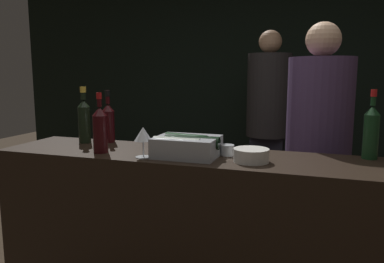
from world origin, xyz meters
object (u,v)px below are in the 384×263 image
object	(u,v)px
red_wine_bottle_tall	(100,128)
person_blond_tee	(268,118)
champagne_bottle	(84,119)
red_wine_bottle_black_foil	(108,121)
bowl_white	(251,155)
candle_votive	(228,150)
wine_glass	(143,135)
person_in_hoodie	(318,148)
ice_bin_with_bottles	(186,145)
red_wine_bottle_burgundy	(371,131)

from	to	relation	value
red_wine_bottle_tall	person_blond_tee	bearing A→B (deg)	69.19
champagne_bottle	red_wine_bottle_black_foil	xyz separation A→B (m)	(0.13, 0.06, -0.02)
red_wine_bottle_black_foil	bowl_white	bearing A→B (deg)	-14.63
bowl_white	red_wine_bottle_tall	size ratio (longest dim) A/B	0.53
candle_votive	champagne_bottle	xyz separation A→B (m)	(-0.93, 0.08, 0.12)
red_wine_bottle_black_foil	red_wine_bottle_tall	bearing A→B (deg)	-66.84
red_wine_bottle_black_foil	candle_votive	bearing A→B (deg)	-10.08
red_wine_bottle_tall	wine_glass	bearing A→B (deg)	-7.70
red_wine_bottle_tall	person_blond_tee	size ratio (longest dim) A/B	0.18
red_wine_bottle_tall	person_in_hoodie	world-z (taller)	person_in_hoodie
candle_votive	red_wine_bottle_tall	distance (m)	0.70
wine_glass	red_wine_bottle_black_foil	xyz separation A→B (m)	(-0.40, 0.33, 0.01)
bowl_white	champagne_bottle	xyz separation A→B (m)	(-1.08, 0.18, 0.11)
champagne_bottle	candle_votive	bearing A→B (deg)	-4.80
bowl_white	person_blond_tee	distance (m)	1.75
bowl_white	candle_votive	world-z (taller)	bowl_white
ice_bin_with_bottles	red_wine_bottle_black_foil	bearing A→B (deg)	158.90
champagne_bottle	ice_bin_with_bottles	bearing A→B (deg)	-12.91
candle_votive	champagne_bottle	bearing A→B (deg)	175.20
ice_bin_with_bottles	bowl_white	bearing A→B (deg)	-2.38
wine_glass	red_wine_bottle_burgundy	size ratio (longest dim) A/B	0.45
ice_bin_with_bottles	bowl_white	world-z (taller)	ice_bin_with_bottles
red_wine_bottle_burgundy	red_wine_bottle_tall	xyz separation A→B (m)	(-1.38, -0.31, -0.01)
bowl_white	red_wine_bottle_black_foil	size ratio (longest dim) A/B	0.54
ice_bin_with_bottles	red_wine_bottle_burgundy	bearing A→B (deg)	15.29
bowl_white	champagne_bottle	distance (m)	1.10
candle_votive	red_wine_bottle_black_foil	world-z (taller)	red_wine_bottle_black_foil
person_in_hoodie	person_blond_tee	world-z (taller)	person_blond_tee
bowl_white	person_blond_tee	bearing A→B (deg)	94.53
red_wine_bottle_black_foil	person_in_hoodie	bearing A→B (deg)	17.91
red_wine_bottle_tall	champagne_bottle	xyz separation A→B (m)	(-0.26, 0.23, 0.02)
bowl_white	champagne_bottle	bearing A→B (deg)	170.38
red_wine_bottle_tall	red_wine_bottle_black_foil	world-z (taller)	red_wine_bottle_tall
wine_glass	red_wine_bottle_tall	bearing A→B (deg)	172.30
ice_bin_with_bottles	candle_votive	xyz separation A→B (m)	(0.20, 0.09, -0.03)
wine_glass	person_in_hoodie	size ratio (longest dim) A/B	0.09
candle_votive	person_in_hoodie	world-z (taller)	person_in_hoodie
ice_bin_with_bottles	person_in_hoodie	world-z (taller)	person_in_hoodie
ice_bin_with_bottles	red_wine_bottle_tall	size ratio (longest dim) A/B	1.02
ice_bin_with_bottles	candle_votive	size ratio (longest dim) A/B	4.66
wine_glass	champagne_bottle	bearing A→B (deg)	153.60
ice_bin_with_bottles	champagne_bottle	size ratio (longest dim) A/B	0.96
wine_glass	red_wine_bottle_burgundy	world-z (taller)	red_wine_bottle_burgundy
ice_bin_with_bottles	person_blond_tee	world-z (taller)	person_blond_tee
champagne_bottle	person_in_hoodie	world-z (taller)	person_in_hoodie
candle_votive	red_wine_bottle_tall	world-z (taller)	red_wine_bottle_tall
ice_bin_with_bottles	wine_glass	bearing A→B (deg)	-154.53
wine_glass	person_in_hoodie	xyz separation A→B (m)	(0.86, 0.73, -0.15)
bowl_white	red_wine_bottle_burgundy	size ratio (longest dim) A/B	0.50
candle_votive	person_blond_tee	distance (m)	1.64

